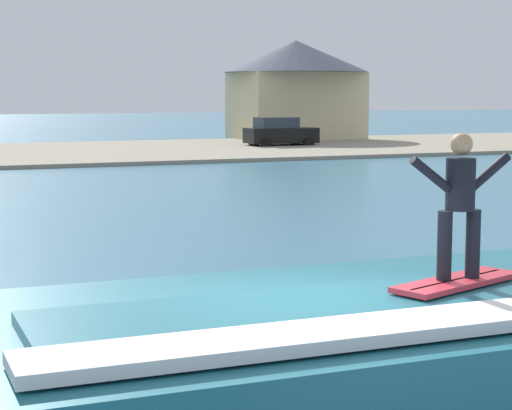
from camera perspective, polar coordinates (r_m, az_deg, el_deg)
name	(u,v)px	position (r m, az deg, el deg)	size (l,w,h in m)	color
wave_crest	(419,346)	(10.45, 10.08, -8.62)	(10.18, 4.23, 1.34)	#236B7C
surfboard	(457,282)	(10.28, 12.35, -4.69)	(1.81, 1.06, 0.06)	#D8333F
surfer	(460,198)	(10.15, 12.55, 0.42)	(1.27, 0.32, 1.59)	black
car_far_shore	(280,132)	(55.34, 1.49, 4.53)	(4.27, 2.16, 1.86)	black
house_gabled_white	(296,83)	(63.43, 2.48, 7.60)	(9.98, 9.98, 6.84)	beige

